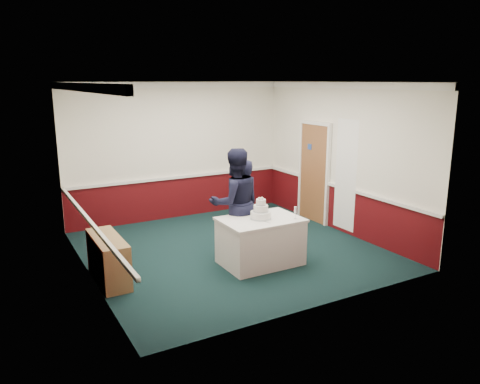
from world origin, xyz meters
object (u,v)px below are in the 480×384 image
sideboard (109,259)px  champagne_flute (295,211)px  cake_table (260,241)px  person_woman (243,204)px  cake_knife (266,222)px  person_man (235,203)px  wedding_cake (261,212)px

sideboard → champagne_flute: size_ratio=5.85×
cake_table → person_woman: 0.96m
cake_knife → cake_table: bearing=66.0°
champagne_flute → person_woman: bearing=107.3°
cake_knife → person_man: bearing=85.3°
sideboard → cake_table: size_ratio=0.91×
wedding_cake → champagne_flute: (0.50, -0.28, 0.03)m
champagne_flute → cake_table: bearing=150.8°
cake_knife → champagne_flute: size_ratio=1.07×
cake_knife → person_woman: 1.07m
sideboard → person_woman: person_woman is taller
champagne_flute → cake_knife: bearing=171.4°
sideboard → person_woman: bearing=6.8°
wedding_cake → cake_knife: 0.23m
person_man → wedding_cake: bearing=111.5°
cake_knife → person_woman: person_woman is taller
wedding_cake → champagne_flute: wedding_cake is taller
wedding_cake → cake_knife: (-0.03, -0.20, -0.11)m
cake_table → champagne_flute: size_ratio=6.44×
cake_knife → person_woman: size_ratio=0.13×
cake_knife → sideboard: bearing=147.1°
sideboard → cake_table: bearing=-12.9°
person_woman → sideboard: bearing=3.0°
sideboard → person_woman: (2.55, 0.30, 0.47)m
cake_knife → person_man: size_ratio=0.12×
sideboard → person_man: person_man is taller
cake_table → cake_knife: 0.44m
cake_table → cake_knife: cake_knife is taller
wedding_cake → champagne_flute: size_ratio=1.78×
champagne_flute → person_woman: (-0.35, 1.13, -0.10)m
person_man → person_woman: bearing=-135.5°
person_man → person_woman: size_ratio=1.16×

